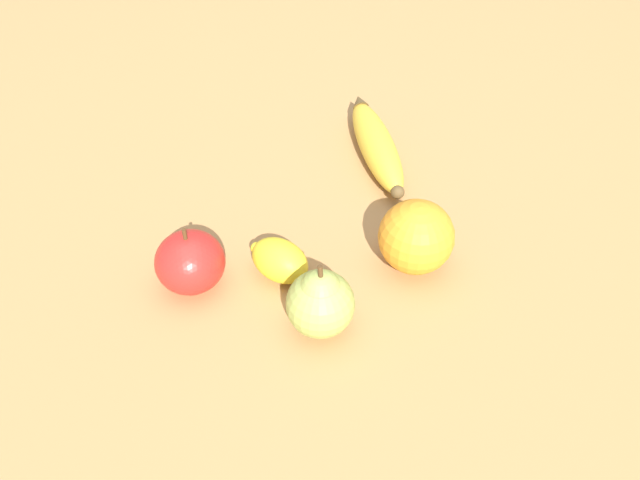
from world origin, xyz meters
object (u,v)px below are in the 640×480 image
object	(u,v)px
lemon	(279,260)
apple	(190,262)
banana	(376,144)
orange	(416,237)
pear	(320,301)

from	to	relation	value
lemon	apple	bearing A→B (deg)	-19.36
banana	apple	bearing A→B (deg)	127.28
orange	pear	distance (m)	0.14
orange	lemon	xyz separation A→B (m)	(0.14, -0.05, -0.02)
pear	apple	distance (m)	0.15
banana	lemon	bearing A→B (deg)	141.14
banana	lemon	size ratio (longest dim) A/B	2.69
banana	apple	size ratio (longest dim) A/B	2.78
apple	orange	bearing A→B (deg)	159.97
banana	apple	world-z (taller)	apple
orange	apple	distance (m)	0.25
banana	pear	xyz separation A→B (m)	(0.21, 0.23, 0.02)
orange	lemon	size ratio (longest dim) A/B	1.01
pear	orange	bearing A→B (deg)	-166.32
banana	pear	bearing A→B (deg)	155.02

